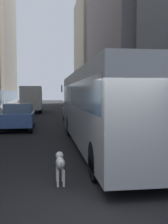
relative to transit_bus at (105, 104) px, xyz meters
The scene contains 10 objects.
ground_plane 29.09m from the transit_bus, 92.37° to the left, with size 120.00×120.00×0.00m, color black.
sidewalk_left 29.87m from the transit_bus, 103.38° to the left, with size 2.40×110.00×0.15m, color #9E9991.
sidewalk_right 29.41m from the transit_bus, 81.18° to the left, with size 2.40×110.00×0.15m, color #ADA89E.
building_right_far 51.96m from the transit_bus, 77.89° to the left, with size 11.88×17.77×23.44m.
transit_bus is the anchor object (origin of this frame).
car_silver_sedan 10.56m from the transit_bus, 90.00° to the left, with size 1.86×4.13×1.62m.
car_blue_hatchback 7.48m from the transit_bus, 122.65° to the left, with size 1.75×3.98×1.62m.
car_grey_wagon 19.75m from the transit_bus, 85.35° to the left, with size 1.94×4.37×1.62m.
box_truck 23.00m from the transit_bus, 100.02° to the left, with size 2.30×7.50×3.05m.
dalmatian_dog 4.87m from the transit_bus, 115.82° to the right, with size 0.22×0.96×0.72m.
Camera 1 is at (-1.19, -4.90, 2.19)m, focal length 44.22 mm.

